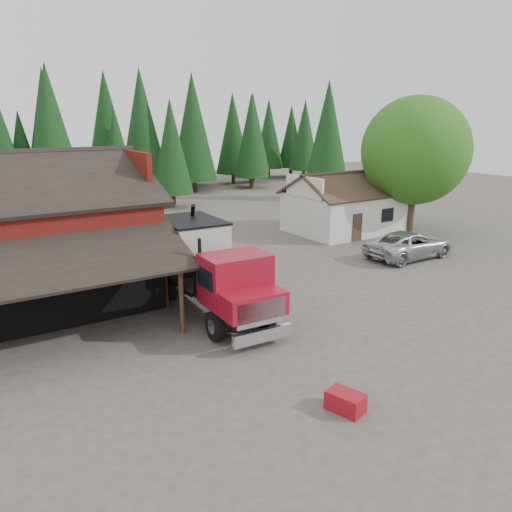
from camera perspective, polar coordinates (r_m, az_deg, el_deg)
ground at (r=22.14m, az=7.40°, el=-7.34°), size 120.00×120.00×0.00m
red_barn at (r=26.25m, az=-26.62°, el=0.94°), size 12.80×13.63×7.18m
farmhouse at (r=39.38m, az=10.10°, el=5.21°), size 8.60×6.42×4.65m
deciduous_tree at (r=39.66m, az=17.77°, el=10.97°), size 8.00×8.00×10.20m
conifer_backdrop at (r=59.70m, az=-19.30°, el=6.42°), size 76.00×16.00×16.00m
near_pine_b at (r=49.54m, az=-9.66°, el=12.22°), size 3.96×3.96×10.40m
near_pine_c at (r=54.51m, az=8.18°, el=13.62°), size 4.84×4.84×12.40m
near_pine_d at (r=50.45m, az=-22.38°, el=13.08°), size 5.28×5.28×13.40m
feed_truck at (r=22.78m, az=-5.68°, el=-0.96°), size 3.11×10.16×4.54m
silver_car at (r=32.89m, az=17.12°, el=1.26°), size 6.07×2.83×1.68m
equip_box at (r=15.88m, az=10.19°, el=-16.07°), size 1.00×1.26×0.60m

